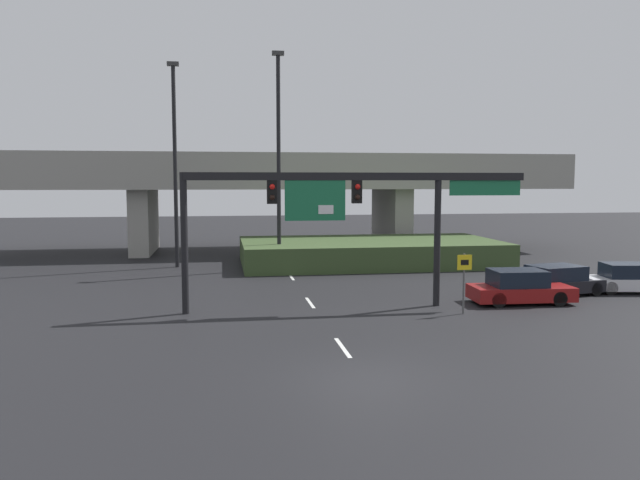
% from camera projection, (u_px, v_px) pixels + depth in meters
% --- Properties ---
extents(ground_plane, '(160.00, 160.00, 0.00)m').
position_uv_depth(ground_plane, '(364.00, 377.00, 17.01)').
color(ground_plane, black).
extents(lane_markings, '(0.14, 24.84, 0.01)m').
position_uv_depth(lane_markings, '(300.00, 288.00, 31.02)').
color(lane_markings, silver).
rests_on(lane_markings, ground).
extents(signal_gantry, '(14.42, 0.44, 5.67)m').
position_uv_depth(signal_gantry, '(344.00, 200.00, 25.66)').
color(signal_gantry, black).
rests_on(signal_gantry, ground).
extents(speed_limit_sign, '(0.60, 0.11, 2.44)m').
position_uv_depth(speed_limit_sign, '(464.00, 275.00, 24.89)').
color(speed_limit_sign, '#4C4C4C').
rests_on(speed_limit_sign, ground).
extents(highway_light_pole_near, '(0.70, 0.36, 12.94)m').
position_uv_depth(highway_light_pole_near, '(279.00, 155.00, 37.24)').
color(highway_light_pole_near, black).
rests_on(highway_light_pole_near, ground).
extents(highway_light_pole_far, '(0.70, 0.36, 12.47)m').
position_uv_depth(highway_light_pole_far, '(175.00, 160.00, 38.05)').
color(highway_light_pole_far, black).
rests_on(highway_light_pole_far, ground).
extents(overpass_bridge, '(44.71, 9.11, 7.31)m').
position_uv_depth(overpass_bridge, '(271.00, 182.00, 47.55)').
color(overpass_bridge, gray).
rests_on(overpass_bridge, ground).
extents(grass_embankment, '(16.39, 8.72, 1.51)m').
position_uv_depth(grass_embankment, '(369.00, 252.00, 40.27)').
color(grass_embankment, '#384C28').
rests_on(grass_embankment, ground).
extents(parked_sedan_near_right, '(4.44, 2.11, 1.47)m').
position_uv_depth(parked_sedan_near_right, '(520.00, 288.00, 27.20)').
color(parked_sedan_near_right, maroon).
rests_on(parked_sedan_near_right, ground).
extents(parked_sedan_mid_right, '(4.82, 2.75, 1.39)m').
position_uv_depth(parked_sedan_mid_right, '(558.00, 281.00, 29.23)').
color(parked_sedan_mid_right, black).
rests_on(parked_sedan_mid_right, ground).
extents(parked_sedan_far_right, '(4.64, 2.48, 1.39)m').
position_uv_depth(parked_sedan_far_right, '(631.00, 279.00, 29.91)').
color(parked_sedan_far_right, silver).
rests_on(parked_sedan_far_right, ground).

